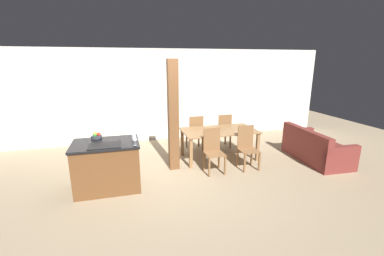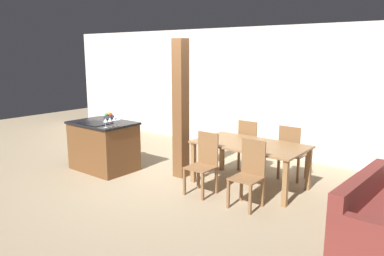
{
  "view_description": "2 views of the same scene",
  "coord_description": "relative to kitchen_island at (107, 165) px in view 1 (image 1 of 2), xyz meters",
  "views": [
    {
      "loc": [
        -0.81,
        -4.96,
        2.36
      ],
      "look_at": [
        0.6,
        0.2,
        0.95
      ],
      "focal_mm": 24.0,
      "sensor_mm": 36.0,
      "label": 1
    },
    {
      "loc": [
        4.35,
        -4.5,
        2.18
      ],
      "look_at": [
        0.6,
        0.2,
        0.95
      ],
      "focal_mm": 35.0,
      "sensor_mm": 36.0,
      "label": 2
    }
  ],
  "objects": [
    {
      "name": "couch",
      "position": [
        4.8,
        0.17,
        -0.18
      ],
      "size": [
        0.92,
        1.7,
        0.79
      ],
      "rotation": [
        0.0,
        0.0,
        1.52
      ],
      "color": "maroon",
      "rests_on": "ground_plane"
    },
    {
      "name": "kitchen_island",
      "position": [
        0.0,
        0.0,
        0.0
      ],
      "size": [
        1.19,
        0.83,
        0.92
      ],
      "color": "brown",
      "rests_on": "ground_plane"
    },
    {
      "name": "fruit_bowl",
      "position": [
        -0.17,
        0.29,
        0.5
      ],
      "size": [
        0.2,
        0.2,
        0.12
      ],
      "color": "#383D47",
      "rests_on": "kitchen_island"
    },
    {
      "name": "wine_glass_far",
      "position": [
        0.52,
        -0.15,
        0.59
      ],
      "size": [
        0.08,
        0.08,
        0.16
      ],
      "color": "silver",
      "rests_on": "kitchen_island"
    },
    {
      "name": "dining_table",
      "position": [
        2.58,
        0.92,
        0.18
      ],
      "size": [
        1.79,
        0.99,
        0.72
      ],
      "color": "olive",
      "rests_on": "ground_plane"
    },
    {
      "name": "wall_back",
      "position": [
        1.16,
        2.92,
        0.89
      ],
      "size": [
        11.2,
        0.08,
        2.7
      ],
      "color": "silver",
      "rests_on": "ground_plane"
    },
    {
      "name": "timber_post",
      "position": [
        1.39,
        0.6,
        0.74
      ],
      "size": [
        0.21,
        0.21,
        2.4
      ],
      "color": "brown",
      "rests_on": "ground_plane"
    },
    {
      "name": "dining_chair_near_right",
      "position": [
        2.99,
        0.21,
        0.03
      ],
      "size": [
        0.4,
        0.4,
        0.96
      ],
      "color": "brown",
      "rests_on": "ground_plane"
    },
    {
      "name": "dining_chair_far_left",
      "position": [
        2.18,
        1.64,
        0.03
      ],
      "size": [
        0.4,
        0.4,
        0.96
      ],
      "rotation": [
        0.0,
        0.0,
        3.14
      ],
      "color": "brown",
      "rests_on": "ground_plane"
    },
    {
      "name": "dining_chair_near_left",
      "position": [
        2.18,
        0.21,
        0.03
      ],
      "size": [
        0.4,
        0.4,
        0.96
      ],
      "color": "brown",
      "rests_on": "ground_plane"
    },
    {
      "name": "wine_glass_middle",
      "position": [
        0.52,
        -0.24,
        0.59
      ],
      "size": [
        0.08,
        0.08,
        0.16
      ],
      "color": "silver",
      "rests_on": "kitchen_island"
    },
    {
      "name": "ground_plane",
      "position": [
        1.16,
        0.24,
        -0.46
      ],
      "size": [
        16.0,
        16.0,
        0.0
      ],
      "primitive_type": "plane",
      "color": "#9E896B"
    },
    {
      "name": "dining_chair_far_right",
      "position": [
        2.99,
        1.64,
        0.03
      ],
      "size": [
        0.4,
        0.4,
        0.96
      ],
      "rotation": [
        0.0,
        0.0,
        3.14
      ],
      "color": "brown",
      "rests_on": "ground_plane"
    },
    {
      "name": "wine_glass_end",
      "position": [
        0.52,
        -0.06,
        0.59
      ],
      "size": [
        0.08,
        0.08,
        0.16
      ],
      "color": "silver",
      "rests_on": "kitchen_island"
    },
    {
      "name": "wine_glass_near",
      "position": [
        0.52,
        -0.34,
        0.59
      ],
      "size": [
        0.08,
        0.08,
        0.16
      ],
      "color": "silver",
      "rests_on": "kitchen_island"
    }
  ]
}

